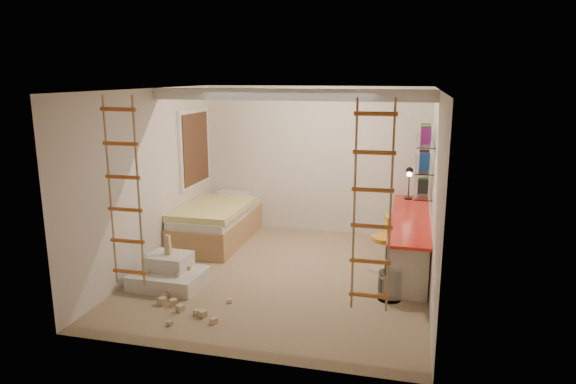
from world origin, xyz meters
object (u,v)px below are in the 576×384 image
(bed, at_px, (217,223))
(desk, at_px, (409,239))
(swivel_chair, at_px, (386,250))
(play_platform, at_px, (169,274))

(bed, bearing_deg, desk, -6.49)
(desk, relative_size, swivel_chair, 3.39)
(bed, height_order, play_platform, bed)
(desk, xyz_separation_m, play_platform, (-3.14, -1.56, -0.24))
(desk, height_order, bed, desk)
(swivel_chair, bearing_deg, bed, 167.07)
(bed, distance_m, swivel_chair, 2.95)
(swivel_chair, relative_size, play_platform, 0.88)
(swivel_chair, distance_m, play_platform, 3.09)
(bed, bearing_deg, swivel_chair, -12.93)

